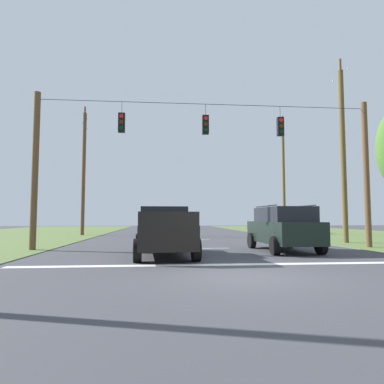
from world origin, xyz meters
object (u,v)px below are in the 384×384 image
Objects in this scene: suv_black at (283,228)px; overhead_signal_span at (207,165)px; distant_car_crossing_white at (295,225)px; utility_pole_mid_left at (84,170)px; utility_pole_far_right at (284,175)px; utility_pole_mid_right at (343,153)px; pickup_truck at (164,231)px.

overhead_signal_span is at bearing 156.60° from suv_black.
overhead_signal_span reaches higher than distant_car_crossing_white.
utility_pole_far_right is at bearing 0.15° from utility_pole_mid_left.
overhead_signal_span is 3.45× the size of suv_black.
distant_car_crossing_white is at bearing 66.70° from suv_black.
overhead_signal_span is 16.89m from utility_pole_far_right.
utility_pole_far_right is (-1.81, -2.09, 4.70)m from distant_car_crossing_white.
suv_black is 0.44× the size of utility_pole_far_right.
suv_black reaches higher than distant_car_crossing_white.
overhead_signal_span is 3.81× the size of distant_car_crossing_white.
distant_car_crossing_white is 0.39× the size of utility_pole_mid_right.
distant_car_crossing_white is (13.02, 19.13, -0.18)m from pickup_truck.
suv_black is 0.43× the size of utility_pole_mid_right.
pickup_truck is 23.15m from distant_car_crossing_white.
utility_pole_mid_right reaches higher than pickup_truck.
overhead_signal_span reaches higher than suv_black.
utility_pole_mid_right is (10.90, 5.99, 4.49)m from pickup_truck.
suv_black is at bearing -23.40° from overhead_signal_span.
distant_car_crossing_white is 20.66m from utility_pole_mid_left.
utility_pole_mid_left reaches higher than pickup_truck.
distant_car_crossing_white is at bearing 55.76° from pickup_truck.
distant_car_crossing_white is at bearing 56.20° from overhead_signal_span.
utility_pole_mid_left is at bearing 128.44° from suv_black.
pickup_truck is at bearing -164.98° from suv_black.
suv_black is at bearing -110.40° from utility_pole_far_right.
overhead_signal_span is 1.47× the size of utility_pole_mid_right.
utility_pole_mid_right reaches higher than distant_car_crossing_white.
pickup_truck is (-2.13, -2.87, -3.16)m from overhead_signal_span.
overhead_signal_span is at bearing -57.31° from utility_pole_mid_left.
overhead_signal_span is at bearing -123.80° from distant_car_crossing_white.
utility_pole_mid_left reaches higher than utility_pole_far_right.
pickup_truck is at bearing -67.81° from utility_pole_mid_left.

